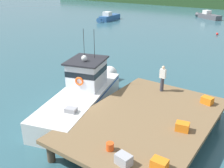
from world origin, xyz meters
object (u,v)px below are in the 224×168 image
at_px(crate_stack_near_edge, 182,127).
at_px(deckhand_by_the_boat, 163,78).
at_px(crate_single_far, 207,100).
at_px(mooring_buoy_inshore, 217,34).
at_px(moored_boat_far_left, 109,17).
at_px(main_fishing_boat, 83,93).
at_px(moored_boat_near_channel, 208,16).
at_px(bait_bucket, 110,146).
at_px(crate_single_by_cleat, 159,164).
at_px(crate_stack_mid_dock, 124,160).

xyz_separation_m(crate_stack_near_edge, deckhand_by_the_boat, (-2.67, 3.54, 0.66)).
distance_m(crate_single_far, mooring_buoy_inshore, 25.16).
relative_size(deckhand_by_the_boat, moored_boat_far_left, 0.26).
bearing_deg(main_fishing_boat, moored_boat_near_channel, 95.76).
bearing_deg(crate_stack_near_edge, crate_single_far, 87.73).
xyz_separation_m(moored_boat_far_left, mooring_buoy_inshore, (19.76, -1.50, -0.38)).
height_order(crate_stack_near_edge, moored_boat_far_left, moored_boat_far_left).
xyz_separation_m(main_fishing_boat, bait_bucket, (4.80, -3.92, 0.36)).
bearing_deg(moored_boat_far_left, crate_stack_near_edge, -49.40).
distance_m(main_fishing_boat, crate_stack_near_edge, 6.76).
distance_m(main_fishing_boat, crate_single_by_cleat, 7.87).
bearing_deg(moored_boat_far_left, mooring_buoy_inshore, -4.33).
bearing_deg(mooring_buoy_inshore, main_fishing_boat, -92.64).
distance_m(crate_stack_mid_dock, moored_boat_far_left, 40.88).
xyz_separation_m(crate_single_by_cleat, moored_boat_near_channel, (-11.08, 44.97, -0.86)).
bearing_deg(bait_bucket, moored_boat_near_channel, 101.23).
xyz_separation_m(main_fishing_boat, crate_single_by_cleat, (6.92, -3.74, 0.37)).
xyz_separation_m(main_fishing_boat, crate_stack_mid_dock, (5.73, -4.33, 0.41)).
relative_size(crate_stack_near_edge, deckhand_by_the_boat, 0.37).
bearing_deg(crate_stack_near_edge, mooring_buoy_inshore, 101.04).
relative_size(crate_stack_near_edge, mooring_buoy_inshore, 1.76).
xyz_separation_m(main_fishing_boat, deckhand_by_the_boat, (4.02, 2.71, 1.05)).
bearing_deg(crate_stack_mid_dock, main_fishing_boat, 142.89).
bearing_deg(bait_bucket, crate_single_by_cleat, 4.95).
bearing_deg(crate_stack_mid_dock, deckhand_by_the_boat, 103.61).
bearing_deg(bait_bucket, deckhand_by_the_boat, 96.73).
bearing_deg(bait_bucket, moored_boat_far_left, 125.66).
distance_m(main_fishing_boat, crate_stack_mid_dock, 7.19).
relative_size(moored_boat_near_channel, moored_boat_far_left, 0.89).
height_order(crate_stack_mid_dock, mooring_buoy_inshore, crate_stack_mid_dock).
height_order(crate_single_far, deckhand_by_the_boat, deckhand_by_the_boat).
distance_m(crate_stack_near_edge, mooring_buoy_inshore, 28.46).
bearing_deg(crate_single_by_cleat, moored_boat_far_left, 128.21).
relative_size(crate_single_by_cleat, moored_boat_far_left, 0.09).
xyz_separation_m(crate_stack_mid_dock, moored_boat_near_channel, (-9.89, 45.57, -0.89)).
relative_size(crate_stack_mid_dock, bait_bucket, 1.76).
relative_size(crate_stack_mid_dock, moored_boat_near_channel, 0.11).
distance_m(crate_single_by_cleat, mooring_buoy_inshore, 31.35).
height_order(crate_stack_mid_dock, crate_stack_near_edge, crate_stack_mid_dock).
xyz_separation_m(bait_bucket, mooring_buoy_inshore, (-3.56, 31.00, -1.20)).
bearing_deg(moored_boat_far_left, crate_single_by_cleat, -51.79).
height_order(deckhand_by_the_boat, mooring_buoy_inshore, deckhand_by_the_boat).
xyz_separation_m(main_fishing_boat, crate_stack_near_edge, (6.69, -0.83, 0.39)).
bearing_deg(crate_stack_near_edge, crate_stack_mid_dock, -105.42).
relative_size(crate_single_by_cleat, crate_stack_near_edge, 1.00).
bearing_deg(crate_stack_mid_dock, mooring_buoy_inshore, 98.12).
height_order(bait_bucket, mooring_buoy_inshore, bait_bucket).
distance_m(crate_stack_mid_dock, crate_stack_near_edge, 3.63).
bearing_deg(moored_boat_near_channel, moored_boat_far_left, -138.58).
xyz_separation_m(main_fishing_boat, crate_single_far, (6.83, 2.57, 0.39)).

